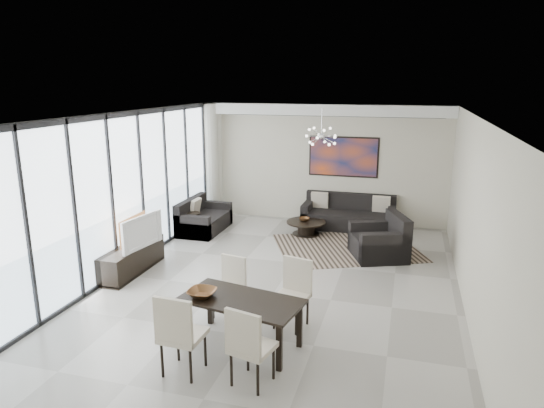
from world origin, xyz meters
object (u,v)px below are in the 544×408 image
(television, at_px, (138,231))
(dining_table, at_px, (241,305))
(coffee_table, at_px, (306,227))
(sofa_main, at_px, (349,217))
(tv_console, at_px, (132,259))

(television, height_order, dining_table, television)
(television, bearing_deg, coffee_table, -29.07)
(coffee_table, relative_size, sofa_main, 0.41)
(coffee_table, distance_m, tv_console, 4.05)
(sofa_main, relative_size, dining_table, 1.27)
(sofa_main, height_order, tv_console, sofa_main)
(sofa_main, relative_size, tv_console, 1.34)
(sofa_main, xyz_separation_m, television, (-3.33, -3.88, 0.53))
(television, relative_size, dining_table, 0.60)
(tv_console, relative_size, television, 1.57)
(coffee_table, xyz_separation_m, television, (-2.46, -3.07, 0.62))
(dining_table, bearing_deg, tv_console, 146.37)
(tv_console, xyz_separation_m, dining_table, (2.79, -1.86, 0.32))
(sofa_main, xyz_separation_m, tv_console, (-3.49, -3.88, -0.01))
(coffee_table, height_order, television, television)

